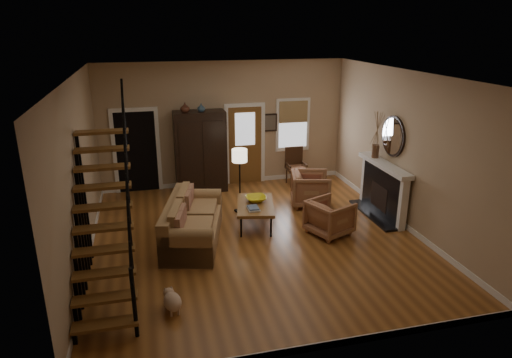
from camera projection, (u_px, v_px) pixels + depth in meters
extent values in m
plane|color=#965926|center=(256.00, 238.00, 9.37)|extent=(7.00, 7.00, 0.00)
plane|color=white|center=(256.00, 75.00, 8.30)|extent=(7.00, 7.00, 0.00)
cube|color=tan|center=(224.00, 125.00, 12.05)|extent=(6.50, 0.04, 3.30)
cube|color=tan|center=(79.00, 174.00, 8.10)|extent=(0.04, 7.00, 3.30)
cube|color=tan|center=(406.00, 151.00, 9.57)|extent=(0.04, 7.00, 3.30)
cube|color=black|center=(137.00, 151.00, 11.86)|extent=(1.00, 0.36, 2.10)
cube|color=brown|center=(245.00, 146.00, 12.35)|extent=(0.90, 0.06, 2.10)
cube|color=silver|center=(293.00, 125.00, 12.49)|extent=(0.96, 0.06, 1.46)
cube|color=black|center=(384.00, 191.00, 10.36)|extent=(0.24, 1.60, 1.15)
cube|color=white|center=(384.00, 165.00, 10.14)|extent=(0.30, 1.95, 0.10)
cylinder|color=silver|center=(392.00, 136.00, 9.96)|extent=(0.05, 0.90, 0.90)
imported|color=#4C2619|center=(185.00, 108.00, 11.22)|extent=(0.24, 0.24, 0.25)
imported|color=#334C60|center=(201.00, 108.00, 11.31)|extent=(0.20, 0.20, 0.21)
imported|color=gold|center=(256.00, 199.00, 9.95)|extent=(0.45, 0.45, 0.11)
imported|color=brown|center=(330.00, 217.00, 9.47)|extent=(1.06, 1.05, 0.74)
imported|color=brown|center=(311.00, 189.00, 10.98)|extent=(1.09, 1.07, 0.82)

